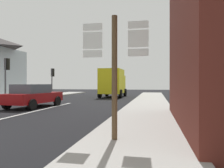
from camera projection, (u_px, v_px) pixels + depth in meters
ground_plane at (59, 106)px, 14.92m from camera, size 80.00×80.00×0.00m
sidewalk_right at (147, 110)px, 11.80m from camera, size 2.77×44.00×0.14m
lane_centre_stripe at (25, 114)px, 11.00m from camera, size 0.16×12.00×0.01m
sedan_far at (33, 95)px, 13.85m from camera, size 2.28×4.35×1.47m
delivery_truck at (113, 82)px, 24.11m from camera, size 2.51×5.01×3.05m
route_sign_post at (115, 68)px, 5.43m from camera, size 1.66×0.14×3.20m
traffic_light_far_left at (52, 76)px, 24.72m from camera, size 0.30×0.49×3.21m
traffic_light_near_left at (7, 70)px, 17.06m from camera, size 0.30×0.49×3.48m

